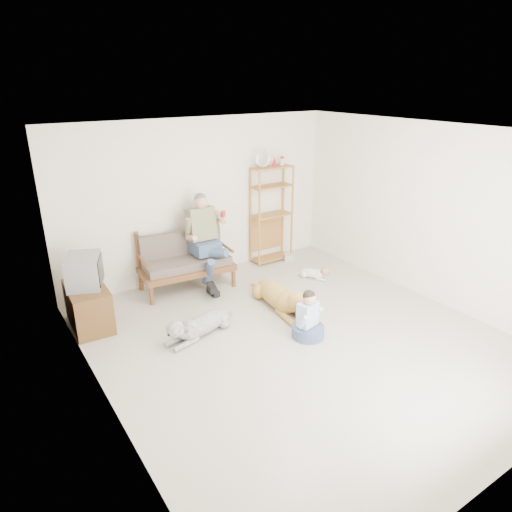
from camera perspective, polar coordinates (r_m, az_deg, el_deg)
floor at (r=6.25m, az=5.38°, el=-10.36°), size 5.50×5.50×0.00m
ceiling at (r=5.35m, az=6.41°, el=15.07°), size 5.50×5.50×0.00m
wall_back at (r=7.87m, az=-6.95°, el=7.07°), size 5.00×0.00×5.00m
wall_left at (r=4.60m, az=-19.15°, el=-4.63°), size 0.00×5.50×5.50m
wall_right at (r=7.43m, az=21.04°, el=4.93°), size 0.00×5.50×5.50m
loveseat at (r=7.59m, az=-8.90°, el=-0.46°), size 1.56×0.84×0.95m
man at (r=7.43m, az=-6.10°, el=1.11°), size 0.59×0.85×1.37m
etagere at (r=8.49m, az=1.95°, el=5.30°), size 0.80×0.35×2.10m
book_stack at (r=8.79m, az=4.11°, el=-0.12°), size 0.23×0.20×0.12m
tv_stand at (r=6.81m, az=-20.27°, el=-5.96°), size 0.54×0.92×0.60m
crt_tv at (r=6.64m, az=-20.63°, el=-1.76°), size 0.60×0.66×0.44m
wall_outlet at (r=7.75m, az=-14.81°, el=-1.96°), size 0.12×0.02×0.08m
golden_retriever at (r=6.92m, az=3.09°, el=-5.17°), size 0.51×1.53×0.46m
shaggy_dog at (r=6.28m, az=-7.30°, el=-8.61°), size 1.26×0.54×0.39m
terrier at (r=8.03m, az=7.50°, el=-2.10°), size 0.39×0.57×0.24m
child at (r=6.21m, az=6.52°, el=-7.97°), size 0.44×0.44×0.69m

